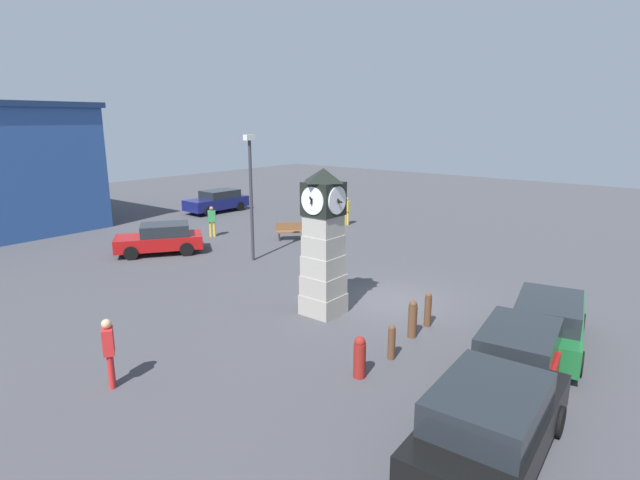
# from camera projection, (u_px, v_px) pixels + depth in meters

# --- Properties ---
(ground_plane) EXTENTS (79.67, 79.67, 0.00)m
(ground_plane) POSITION_uv_depth(u_px,v_px,m) (391.00, 301.00, 17.64)
(ground_plane) COLOR #424247
(clock_tower) EXTENTS (1.36, 1.47, 4.80)m
(clock_tower) POSITION_uv_depth(u_px,v_px,m) (323.00, 245.00, 16.02)
(clock_tower) COLOR #9C978D
(clock_tower) RESTS_ON ground_plane
(bollard_near_tower) EXTENTS (0.31, 0.31, 1.09)m
(bollard_near_tower) POSITION_uv_depth(u_px,v_px,m) (360.00, 357.00, 12.33)
(bollard_near_tower) COLOR maroon
(bollard_near_tower) RESTS_ON ground_plane
(bollard_mid_row) EXTENTS (0.20, 0.20, 0.97)m
(bollard_mid_row) POSITION_uv_depth(u_px,v_px,m) (392.00, 342.00, 13.29)
(bollard_mid_row) COLOR brown
(bollard_mid_row) RESTS_ON ground_plane
(bollard_far_row) EXTENTS (0.26, 0.26, 1.14)m
(bollard_far_row) POSITION_uv_depth(u_px,v_px,m) (413.00, 319.00, 14.62)
(bollard_far_row) COLOR brown
(bollard_far_row) RESTS_ON ground_plane
(bollard_end_row) EXTENTS (0.22, 0.22, 1.09)m
(bollard_end_row) POSITION_uv_depth(u_px,v_px,m) (428.00, 309.00, 15.40)
(bollard_end_row) COLOR brown
(bollard_end_row) RESTS_ON ground_plane
(car_navy_sedan) EXTENTS (4.70, 2.21, 1.60)m
(car_navy_sedan) POSITION_uv_depth(u_px,v_px,m) (491.00, 420.00, 9.29)
(car_navy_sedan) COLOR black
(car_navy_sedan) RESTS_ON ground_plane
(car_near_tower) EXTENTS (4.57, 2.29, 1.55)m
(car_near_tower) POSITION_uv_depth(u_px,v_px,m) (519.00, 354.00, 11.95)
(car_near_tower) COLOR #A51111
(car_near_tower) RESTS_ON ground_plane
(car_by_building) EXTENTS (4.78, 2.58, 1.53)m
(car_by_building) POSITION_uv_depth(u_px,v_px,m) (548.00, 322.00, 13.88)
(car_by_building) COLOR #19602D
(car_by_building) RESTS_ON ground_plane
(car_silver_hatch) EXTENTS (4.27, 3.71, 1.42)m
(car_silver_hatch) POSITION_uv_depth(u_px,v_px,m) (161.00, 238.00, 23.80)
(car_silver_hatch) COLOR #A51111
(car_silver_hatch) RESTS_ON ground_plane
(car_end_of_row) EXTENTS (4.44, 2.03, 1.49)m
(car_end_of_row) POSITION_uv_depth(u_px,v_px,m) (217.00, 201.00, 34.49)
(car_end_of_row) COLOR navy
(car_end_of_row) RESTS_ON ground_plane
(bench) EXTENTS (1.53, 1.48, 0.90)m
(bench) POSITION_uv_depth(u_px,v_px,m) (291.00, 230.00, 26.59)
(bench) COLOR brown
(bench) RESTS_ON ground_plane
(pedestrian_near_bench) EXTENTS (0.25, 0.40, 1.71)m
(pedestrian_near_bench) POSITION_uv_depth(u_px,v_px,m) (346.00, 209.00, 30.11)
(pedestrian_near_bench) COLOR gold
(pedestrian_near_bench) RESTS_ON ground_plane
(pedestrian_crossing_lot) EXTENTS (0.46, 0.45, 1.67)m
(pedestrian_crossing_lot) POSITION_uv_depth(u_px,v_px,m) (212.00, 220.00, 27.11)
(pedestrian_crossing_lot) COLOR gold
(pedestrian_crossing_lot) RESTS_ON ground_plane
(pedestrian_by_cars) EXTENTS (0.41, 0.47, 1.73)m
(pedestrian_by_cars) POSITION_uv_depth(u_px,v_px,m) (109.00, 348.00, 11.79)
(pedestrian_by_cars) COLOR red
(pedestrian_by_cars) RESTS_ON ground_plane
(street_lamp_near_road) EXTENTS (0.50, 0.24, 5.62)m
(street_lamp_near_road) POSITION_uv_depth(u_px,v_px,m) (251.00, 188.00, 22.02)
(street_lamp_near_road) COLOR #333338
(street_lamp_near_road) RESTS_ON ground_plane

